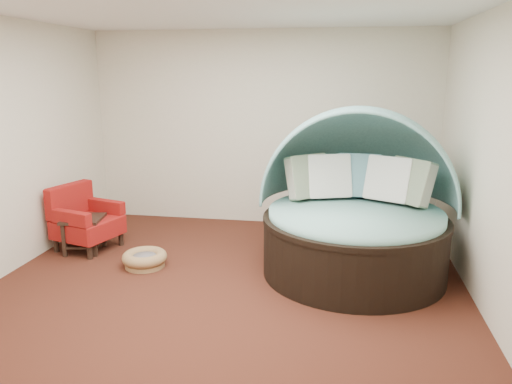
% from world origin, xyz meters
% --- Properties ---
extents(floor, '(5.00, 5.00, 0.00)m').
position_xyz_m(floor, '(0.00, 0.00, 0.00)').
color(floor, '#4B2115').
rests_on(floor, ground).
extents(wall_back, '(5.00, 0.00, 5.00)m').
position_xyz_m(wall_back, '(0.00, 2.50, 1.40)').
color(wall_back, beige).
rests_on(wall_back, floor).
extents(wall_front, '(5.00, 0.00, 5.00)m').
position_xyz_m(wall_front, '(0.00, -2.50, 1.40)').
color(wall_front, beige).
rests_on(wall_front, floor).
extents(wall_right, '(0.00, 5.00, 5.00)m').
position_xyz_m(wall_right, '(2.50, 0.00, 1.40)').
color(wall_right, beige).
rests_on(wall_right, floor).
extents(ceiling, '(5.00, 5.00, 0.00)m').
position_xyz_m(ceiling, '(0.00, 0.00, 2.80)').
color(ceiling, white).
rests_on(ceiling, wall_back).
extents(canopy_daybed, '(2.27, 2.16, 1.86)m').
position_xyz_m(canopy_daybed, '(1.33, 0.81, 0.86)').
color(canopy_daybed, black).
rests_on(canopy_daybed, floor).
extents(pet_basket, '(0.61, 0.61, 0.18)m').
position_xyz_m(pet_basket, '(-1.06, 0.49, 0.09)').
color(pet_basket, olive).
rests_on(pet_basket, floor).
extents(red_armchair, '(0.87, 0.87, 0.82)m').
position_xyz_m(red_armchair, '(-2.05, 0.96, 0.38)').
color(red_armchair, black).
rests_on(red_armchair, floor).
extents(side_table, '(0.54, 0.54, 0.45)m').
position_xyz_m(side_table, '(-2.00, 0.84, 0.29)').
color(side_table, black).
rests_on(side_table, floor).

